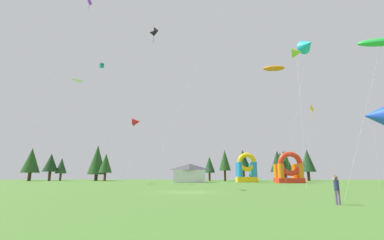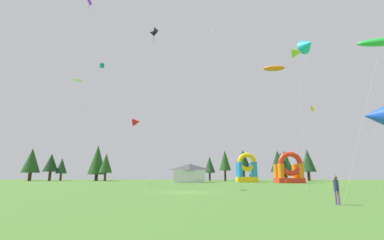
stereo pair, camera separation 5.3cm
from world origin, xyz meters
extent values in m
plane|color=#47752D|center=(0.00, 0.00, 0.00)|extent=(120.00, 120.00, 0.00)
ellipsoid|color=orange|center=(13.61, 15.91, 19.19)|extent=(3.85, 2.85, 1.50)
cylinder|color=silver|center=(17.36, 14.00, 9.60)|extent=(7.50, 3.85, 19.20)
cone|color=#8CD826|center=(16.06, 11.62, 19.96)|extent=(1.92, 1.99, 1.59)
cylinder|color=silver|center=(14.71, 8.26, 9.98)|extent=(2.70, 6.73, 19.97)
ellipsoid|color=white|center=(-23.59, 22.93, 20.27)|extent=(2.26, 2.87, 0.79)
cylinder|color=silver|center=(-22.17, 25.45, 10.13)|extent=(2.86, 5.05, 20.27)
ellipsoid|color=green|center=(14.58, -8.65, 11.05)|extent=(3.26, 2.19, 1.33)
cylinder|color=silver|center=(12.95, -8.07, 5.52)|extent=(3.26, 1.17, 11.05)
pyramid|color=yellow|center=(23.88, 26.59, 14.73)|extent=(1.08, 1.00, 1.16)
cylinder|color=yellow|center=(23.82, 26.65, 13.56)|extent=(0.04, 0.04, 2.31)
cylinder|color=silver|center=(22.13, 26.76, 7.36)|extent=(3.40, 0.23, 14.72)
cone|color=#19B7CC|center=(18.63, 13.73, 22.26)|extent=(2.79, 2.68, 2.45)
cylinder|color=silver|center=(15.88, 13.12, 11.13)|extent=(5.51, 1.23, 22.27)
cube|color=#0C7F7A|center=(-18.19, 21.34, 22.42)|extent=(0.88, 0.88, 0.37)
cube|color=#0C7F7A|center=(-18.19, 21.34, 22.87)|extent=(0.88, 0.88, 0.37)
cylinder|color=silver|center=(-17.02, 23.05, 11.32)|extent=(2.34, 3.43, 22.65)
pyramid|color=black|center=(-7.50, 18.28, 27.91)|extent=(1.34, 0.60, 1.33)
cylinder|color=black|center=(-7.47, 18.37, 26.82)|extent=(0.04, 0.04, 2.18)
cylinder|color=silver|center=(-9.89, 22.81, 13.96)|extent=(4.86, 8.90, 27.91)
cylinder|color=silver|center=(0.36, -3.19, 9.69)|extent=(8.05, 0.95, 19.39)
pyramid|color=purple|center=(-13.98, 5.56, 25.61)|extent=(0.61, 1.40, 1.38)
cylinder|color=purple|center=(-14.08, 5.57, 24.91)|extent=(0.04, 0.04, 1.37)
cylinder|color=silver|center=(-16.62, 3.38, 12.80)|extent=(5.11, 4.40, 25.59)
cone|color=red|center=(-11.09, 22.34, 11.48)|extent=(1.47, 1.49, 1.60)
cylinder|color=silver|center=(-11.09, 19.76, 5.74)|extent=(0.03, 5.16, 11.48)
cone|color=blue|center=(18.51, -0.43, 7.37)|extent=(2.31, 2.34, 1.96)
cylinder|color=silver|center=(18.83, 0.45, 3.68)|extent=(0.66, 1.79, 7.37)
cylinder|color=#724C8C|center=(9.57, -10.47, 0.40)|extent=(0.15, 0.15, 0.79)
cylinder|color=#724C8C|center=(9.43, -10.41, 0.40)|extent=(0.15, 0.15, 0.79)
cylinder|color=navy|center=(9.50, -10.44, 1.11)|extent=(0.37, 0.37, 0.63)
sphere|color=brown|center=(9.50, -10.44, 1.53)|extent=(0.22, 0.22, 0.22)
cylinder|color=silver|center=(15.23, 2.10, 0.41)|extent=(0.14, 0.14, 0.82)
cylinder|color=silver|center=(15.39, 2.08, 0.41)|extent=(0.14, 0.14, 0.82)
cylinder|color=silver|center=(15.31, 2.09, 1.14)|extent=(0.33, 0.33, 0.65)
sphere|color=#9E704C|center=(15.31, 2.09, 1.58)|extent=(0.22, 0.22, 0.22)
cube|color=red|center=(18.64, 28.46, 0.47)|extent=(5.00, 4.43, 0.95)
cylinder|color=orange|center=(16.76, 26.86, 2.34)|extent=(1.24, 1.24, 2.79)
cylinder|color=orange|center=(20.52, 26.86, 2.34)|extent=(1.24, 1.24, 2.79)
cylinder|color=orange|center=(16.76, 30.06, 2.34)|extent=(1.24, 1.24, 2.79)
cylinder|color=orange|center=(20.52, 30.06, 2.34)|extent=(1.24, 1.24, 2.79)
torus|color=red|center=(18.64, 26.86, 3.74)|extent=(4.75, 0.99, 4.75)
cube|color=yellow|center=(10.96, 33.34, 0.55)|extent=(4.26, 4.49, 1.11)
cylinder|color=#268CD8|center=(9.42, 31.69, 2.69)|extent=(1.19, 1.19, 3.15)
cylinder|color=#268CD8|center=(12.50, 31.69, 2.69)|extent=(1.19, 1.19, 3.15)
cylinder|color=#268CD8|center=(9.42, 34.99, 2.69)|extent=(1.19, 1.19, 3.15)
cylinder|color=#268CD8|center=(12.50, 34.99, 2.69)|extent=(1.19, 1.19, 3.15)
torus|color=yellow|center=(10.96, 31.69, 4.26)|extent=(4.03, 0.96, 4.03)
cube|color=silver|center=(-1.32, 30.12, 1.29)|extent=(6.51, 3.17, 2.58)
pyramid|color=#3F3F47|center=(-1.32, 30.12, 3.23)|extent=(6.51, 3.17, 1.31)
cylinder|color=#4C331E|center=(-43.65, 41.78, 1.04)|extent=(0.82, 0.82, 2.07)
cone|color=#234C1E|center=(-43.65, 41.78, 5.26)|extent=(4.53, 4.53, 6.38)
cylinder|color=#4C331E|center=(-38.66, 42.38, 1.17)|extent=(0.69, 0.69, 2.35)
cone|color=#193819|center=(-38.66, 42.38, 4.69)|extent=(3.81, 3.81, 4.68)
cylinder|color=#4C331E|center=(-36.44, 43.70, 0.94)|extent=(0.52, 0.52, 1.88)
cone|color=#1E4221|center=(-36.44, 43.70, 3.91)|extent=(2.88, 2.88, 4.06)
cylinder|color=#4C331E|center=(-26.94, 44.01, 0.81)|extent=(0.85, 0.85, 1.62)
cone|color=#234C1E|center=(-26.94, 44.01, 5.51)|extent=(4.73, 4.73, 7.78)
cylinder|color=#4C331E|center=(-23.41, 40.92, 1.01)|extent=(0.60, 0.60, 2.03)
cone|color=#234C1E|center=(-23.41, 40.92, 4.47)|extent=(3.34, 3.34, 4.89)
cylinder|color=#4C331E|center=(3.09, 41.92, 1.03)|extent=(0.51, 0.51, 2.05)
cone|color=#1E4221|center=(3.09, 41.92, 4.09)|extent=(2.85, 2.85, 4.07)
cylinder|color=#4C331E|center=(6.99, 41.76, 1.31)|extent=(0.54, 0.54, 2.61)
cone|color=#234C1E|center=(6.99, 41.76, 5.19)|extent=(3.01, 3.01, 5.16)
cylinder|color=#4C331E|center=(12.13, 45.66, 1.35)|extent=(0.77, 0.77, 2.70)
cone|color=#193819|center=(12.13, 45.66, 5.41)|extent=(4.29, 4.29, 5.42)
cylinder|color=#4C331E|center=(20.10, 41.33, 1.10)|extent=(0.67, 0.67, 2.21)
cone|color=#193819|center=(20.10, 41.33, 4.88)|extent=(3.74, 3.74, 5.34)
cylinder|color=#4C331E|center=(20.59, 40.56, 0.93)|extent=(0.56, 0.56, 1.86)
cone|color=#1E4221|center=(20.59, 40.56, 4.44)|extent=(3.10, 3.10, 5.16)
cylinder|color=#4C331E|center=(21.99, 42.71, 0.86)|extent=(0.74, 0.74, 1.71)
cone|color=#1E4221|center=(21.99, 42.71, 4.59)|extent=(4.14, 4.14, 5.76)
cylinder|color=#4C331E|center=(22.18, 42.27, 1.01)|extent=(0.75, 0.75, 2.02)
cone|color=#234C1E|center=(22.18, 42.27, 4.82)|extent=(4.16, 4.16, 5.59)
cylinder|color=#4C331E|center=(28.23, 43.36, 1.14)|extent=(0.69, 0.69, 2.29)
cone|color=#1E4221|center=(28.23, 43.36, 5.17)|extent=(3.84, 3.84, 5.76)
camera|label=1|loc=(1.76, -26.86, 1.75)|focal=24.92mm
camera|label=2|loc=(1.81, -26.86, 1.75)|focal=24.92mm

